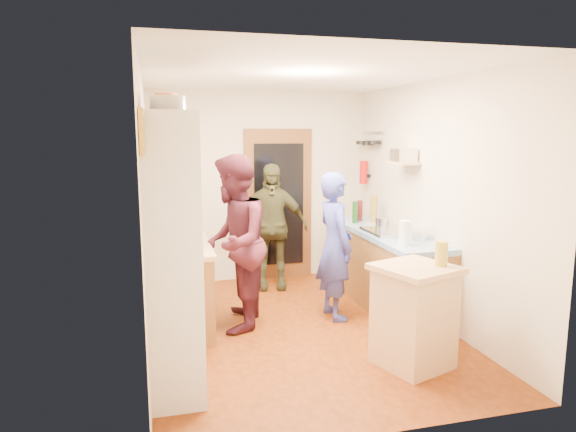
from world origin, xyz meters
name	(u,v)px	position (x,y,z in m)	size (l,w,h in m)	color
floor	(299,329)	(0.00, 0.00, -0.01)	(3.00, 4.00, 0.02)	maroon
ceiling	(300,74)	(0.00, 0.00, 2.61)	(3.00, 4.00, 0.02)	silver
wall_back	(260,187)	(0.00, 2.01, 1.30)	(3.00, 0.02, 2.60)	beige
wall_front	(384,250)	(0.00, -2.01, 1.30)	(3.00, 0.02, 2.60)	beige
wall_left	(146,213)	(-1.51, 0.00, 1.30)	(0.02, 4.00, 2.60)	beige
wall_right	(433,202)	(1.51, 0.00, 1.30)	(0.02, 4.00, 2.60)	beige
door_frame	(278,204)	(0.25, 1.97, 1.05)	(0.95, 0.06, 2.10)	brown
door_glass	(279,205)	(0.25, 1.94, 1.05)	(0.70, 0.02, 1.70)	black
hutch_body	(172,251)	(-1.30, -0.80, 1.10)	(0.40, 1.20, 2.20)	silver
hutch_top_shelf	(167,115)	(-1.30, -0.80, 2.18)	(0.40, 1.14, 0.04)	silver
plate_stack	(168,104)	(-1.30, -1.05, 2.26)	(0.26, 0.26, 0.11)	white
orange_pot_a	(166,104)	(-1.30, -0.69, 2.27)	(0.18, 0.18, 0.15)	orange
orange_pot_b	(166,104)	(-1.30, -0.47, 2.28)	(0.19, 0.19, 0.17)	orange
left_counter_base	(180,286)	(-1.20, 0.45, 0.42)	(0.60, 1.40, 0.85)	brown
left_counter_top	(179,245)	(-1.20, 0.45, 0.88)	(0.64, 1.44, 0.05)	tan
toaster	(185,241)	(-1.15, 0.07, 0.99)	(0.23, 0.16, 0.18)	white
kettle	(174,237)	(-1.25, 0.30, 0.99)	(0.16, 0.16, 0.18)	white
orange_bowl	(185,236)	(-1.12, 0.56, 0.95)	(0.22, 0.22, 0.10)	orange
chopping_board	(178,232)	(-1.18, 0.97, 0.91)	(0.30, 0.22, 0.03)	tan
right_counter_base	(384,270)	(1.20, 0.50, 0.42)	(0.60, 2.20, 0.84)	brown
right_counter_top	(385,233)	(1.20, 0.50, 0.87)	(0.62, 2.22, 0.06)	#195BAD
hob	(391,232)	(1.20, 0.34, 0.92)	(0.55, 0.58, 0.04)	silver
pot_on_hob	(384,223)	(1.15, 0.44, 1.01)	(0.21, 0.21, 0.13)	silver
bottle_a	(355,212)	(1.05, 1.09, 1.04)	(0.07, 0.07, 0.28)	#143F14
bottle_b	(360,210)	(1.18, 1.25, 1.04)	(0.07, 0.07, 0.27)	#591419
bottle_c	(374,209)	(1.31, 1.09, 1.08)	(0.09, 0.09, 0.35)	olive
paper_towel	(405,233)	(1.05, -0.27, 1.03)	(0.12, 0.12, 0.26)	white
mixing_bowl	(415,235)	(1.30, -0.03, 0.95)	(0.26, 0.26, 0.10)	silver
island_base	(414,319)	(0.74, -1.08, 0.43)	(0.55, 0.55, 0.86)	tan
island_top	(416,269)	(0.74, -1.08, 0.89)	(0.62, 0.62, 0.05)	tan
cutting_board	(407,267)	(0.68, -1.05, 0.90)	(0.35, 0.28, 0.02)	white
oil_jar	(441,254)	(0.95, -1.14, 1.02)	(0.11, 0.11, 0.21)	#AD9E2D
pan_rail	(373,132)	(1.46, 1.52, 2.05)	(0.02, 0.02, 0.65)	silver
pan_hang_a	(374,142)	(1.40, 1.35, 1.92)	(0.18, 0.18, 0.05)	black
pan_hang_b	(368,144)	(1.40, 1.55, 1.90)	(0.16, 0.16, 0.05)	black
pan_hang_c	(362,143)	(1.40, 1.75, 1.91)	(0.17, 0.17, 0.05)	black
wall_shelf	(403,163)	(1.37, 0.45, 1.70)	(0.26, 0.42, 0.03)	tan
radio	(403,155)	(1.37, 0.45, 1.79)	(0.22, 0.30, 0.15)	silver
ext_bracket	(367,176)	(1.47, 1.70, 1.45)	(0.06, 0.10, 0.04)	black
fire_extinguisher	(364,172)	(1.41, 1.70, 1.50)	(0.11, 0.11, 0.32)	red
picture_frame	(142,132)	(-1.48, -1.55, 2.05)	(0.03, 0.25, 0.30)	gold
person_hob	(338,246)	(0.51, 0.23, 0.81)	(0.59, 0.39, 1.63)	#3740A5
person_left	(237,242)	(-0.61, 0.24, 0.92)	(0.89, 0.70, 1.84)	#401622
person_back	(272,227)	(0.04, 1.49, 0.83)	(0.97, 0.40, 1.66)	#383820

